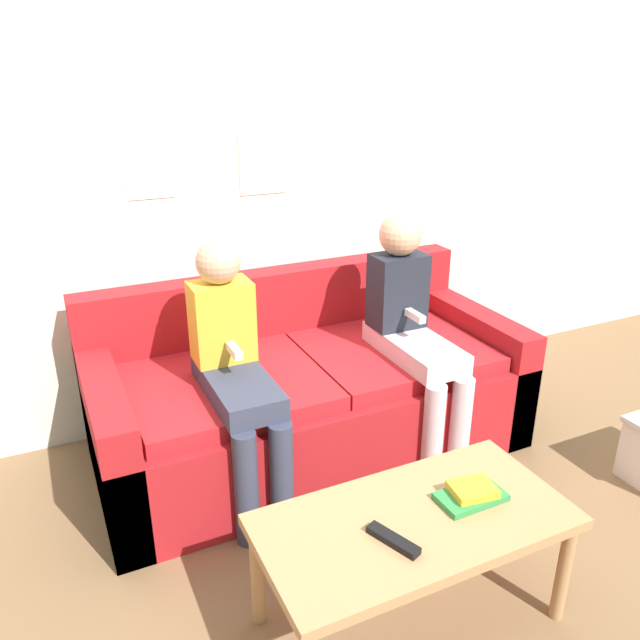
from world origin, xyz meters
name	(u,v)px	position (x,y,z in m)	size (l,w,h in m)	color
ground_plane	(364,513)	(0.00, 0.00, 0.00)	(10.00, 10.00, 0.00)	brown
wall_back	(260,153)	(0.00, 1.08, 1.30)	(8.00, 0.06, 2.60)	silver
couch	(308,394)	(0.00, 0.55, 0.27)	(1.91, 0.87, 0.78)	maroon
coffee_table	(414,530)	(-0.12, -0.51, 0.36)	(0.97, 0.48, 0.41)	#AD7F51
person_left	(234,365)	(-0.40, 0.35, 0.60)	(0.24, 0.59, 1.07)	#33384C
person_right	(412,324)	(0.42, 0.35, 0.62)	(0.24, 0.59, 1.09)	silver
tv_remote	(393,540)	(-0.24, -0.58, 0.42)	(0.10, 0.17, 0.02)	black
book_stack	(472,494)	(0.09, -0.51, 0.43)	(0.22, 0.13, 0.05)	#2D8442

